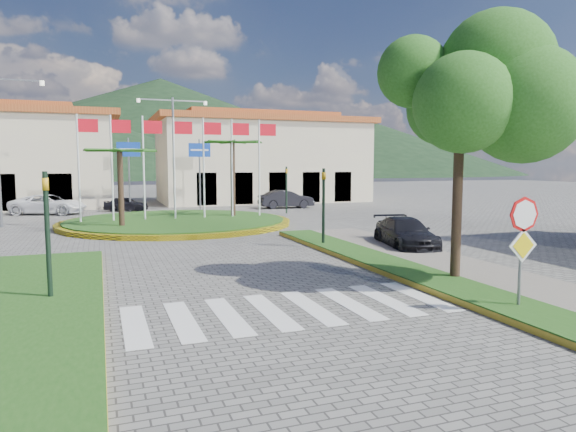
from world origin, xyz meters
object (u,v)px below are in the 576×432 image
object	(u,v)px
deciduous_tree	(461,99)
car_dark_a	(126,204)
roundabout_island	(177,221)
car_side_right	(405,233)
white_van	(49,204)
stop_sign	(523,235)
car_dark_b	(286,199)

from	to	relation	value
deciduous_tree	car_dark_a	size ratio (longest dim) A/B	2.21
roundabout_island	car_dark_a	distance (m)	9.77
roundabout_island	car_side_right	world-z (taller)	roundabout_island
roundabout_island	deciduous_tree	distance (m)	18.55
deciduous_tree	white_van	world-z (taller)	deciduous_tree
deciduous_tree	car_side_right	size ratio (longest dim) A/B	1.63
roundabout_island	stop_sign	size ratio (longest dim) A/B	4.79
white_van	car_dark_a	bearing A→B (deg)	-63.59
deciduous_tree	stop_sign	bearing A→B (deg)	-101.18
white_van	car_dark_b	distance (m)	16.72
car_dark_b	car_side_right	xyz separation A→B (m)	(-1.93, -19.38, -0.08)
car_dark_a	deciduous_tree	bearing A→B (deg)	-147.12
stop_sign	car_dark_b	size ratio (longest dim) A/B	0.63
white_van	car_dark_a	xyz separation A→B (m)	(5.03, 0.55, -0.15)
stop_sign	car_dark_b	bearing A→B (deg)	80.82
deciduous_tree	car_dark_a	distance (m)	28.00
roundabout_island	car_dark_b	xyz separation A→B (m)	(9.43, 8.00, 0.51)
white_van	car_dark_a	world-z (taller)	white_van
car_side_right	car_dark_a	bearing A→B (deg)	127.76
car_dark_b	deciduous_tree	bearing A→B (deg)	172.96
car_dark_a	roundabout_island	bearing A→B (deg)	-150.14
stop_sign	white_van	size ratio (longest dim) A/B	0.55
car_side_right	white_van	bearing A→B (deg)	138.76
roundabout_island	car_side_right	xyz separation A→B (m)	(7.50, -11.38, 0.43)
white_van	car_dark_a	distance (m)	5.06
deciduous_tree	car_dark_b	xyz separation A→B (m)	(3.93, 25.00, -4.49)
stop_sign	car_dark_a	distance (m)	30.42
roundabout_island	stop_sign	xyz separation A→B (m)	(4.90, -20.04, 1.61)
car_dark_a	car_side_right	world-z (taller)	car_side_right
roundabout_island	car_dark_b	world-z (taller)	roundabout_island
roundabout_island	white_van	world-z (taller)	roundabout_island
roundabout_island	stop_sign	bearing A→B (deg)	-76.27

